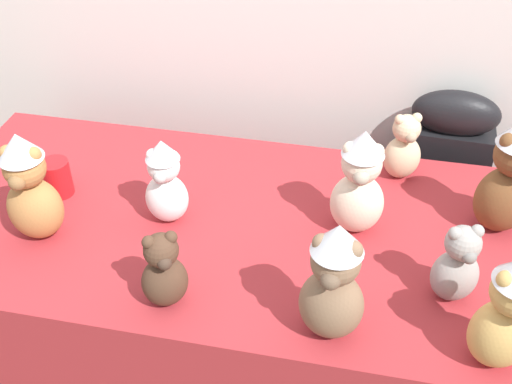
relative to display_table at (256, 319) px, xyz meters
The scene contains 13 objects.
display_table is the anchor object (origin of this frame).
instrument_case 0.78m from the display_table, 45.55° to the left, with size 0.28×0.13×0.96m.
teddy_bear_mocha 0.68m from the display_table, 53.83° to the right, with size 0.16×0.14×0.32m.
teddy_bear_caramel 0.80m from the display_table, 165.11° to the right, with size 0.16×0.14×0.32m.
teddy_bear_cream 0.61m from the display_table, ahead, with size 0.15×0.13×0.32m.
teddy_bear_cocoa 0.60m from the display_table, 116.27° to the right, with size 0.14×0.14×0.22m.
teddy_bear_ash 0.73m from the display_table, 17.01° to the right, with size 0.14×0.13×0.22m.
teddy_bear_sand 0.70m from the display_table, 39.80° to the left, with size 0.14×0.13×0.22m.
teddy_bear_snow 0.57m from the display_table, behind, with size 0.12×0.11×0.26m.
teddy_bear_chestnut 0.86m from the display_table, 11.41° to the left, with size 0.20×0.18×0.35m.
teddy_bear_honey 0.87m from the display_table, 28.87° to the right, with size 0.17×0.16×0.31m.
party_cup_red 0.74m from the display_table, behind, with size 0.08×0.08×0.11m, color red.
name_card_front_left 0.80m from the display_table, 28.94° to the right, with size 0.07×0.01×0.05m, color white.
Camera 1 is at (0.26, -1.03, 1.93)m, focal length 44.21 mm.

